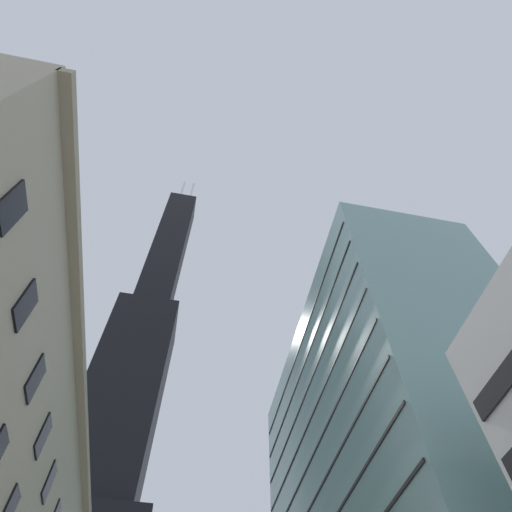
{
  "coord_description": "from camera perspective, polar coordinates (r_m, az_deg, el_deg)",
  "views": [
    {
      "loc": [
        -3.19,
        -11.42,
        1.69
      ],
      "look_at": [
        1.07,
        10.57,
        34.99
      ],
      "focal_mm": 30.46,
      "sensor_mm": 36.0,
      "label": 1
    }
  ],
  "objects": [
    {
      "name": "dark_skyscraper",
      "position": [
        126.56,
        -18.67,
        -22.43
      ],
      "size": [
        28.37,
        28.37,
        226.41
      ],
      "color": "black",
      "rests_on": "ground"
    },
    {
      "name": "glass_office_midrise",
      "position": [
        52.25,
        17.61,
        -28.57
      ],
      "size": [
        16.17,
        41.19,
        48.07
      ],
      "color": "gray",
      "rests_on": "ground"
    }
  ]
}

